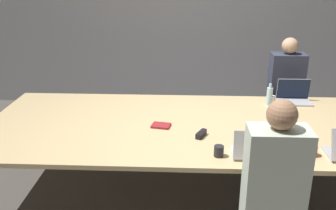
{
  "coord_description": "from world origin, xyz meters",
  "views": [
    {
      "loc": [
        -0.15,
        -3.3,
        2.14
      ],
      "look_at": [
        -0.3,
        0.1,
        0.88
      ],
      "focal_mm": 40.0,
      "sensor_mm": 36.0,
      "label": 1
    }
  ],
  "objects": [
    {
      "name": "notebook",
      "position": [
        -0.36,
        -0.08,
        0.74
      ],
      "size": [
        0.19,
        0.16,
        0.02
      ],
      "rotation": [
        0.0,
        0.0,
        -0.19
      ],
      "color": "maroon",
      "rests_on": "conference_table"
    },
    {
      "name": "person_far_right",
      "position": [
        1.08,
        1.1,
        0.66
      ],
      "size": [
        0.4,
        0.24,
        1.37
      ],
      "color": "#2D2D38",
      "rests_on": "ground_plane"
    },
    {
      "name": "cup_near_right",
      "position": [
        0.87,
        -0.6,
        0.77
      ],
      "size": [
        0.09,
        0.09,
        0.08
      ],
      "color": "red",
      "rests_on": "conference_table"
    },
    {
      "name": "curtain_wall",
      "position": [
        0.0,
        2.62,
        1.4
      ],
      "size": [
        12.0,
        0.06,
        2.8
      ],
      "color": "#ADADB2",
      "rests_on": "ground_plane"
    },
    {
      "name": "cup_far_right",
      "position": [
        0.81,
        0.59,
        0.77
      ],
      "size": [
        0.09,
        0.09,
        0.09
      ],
      "color": "white",
      "rests_on": "conference_table"
    },
    {
      "name": "bottle_far_right",
      "position": [
        0.77,
        0.56,
        0.83
      ],
      "size": [
        0.06,
        0.06,
        0.24
      ],
      "color": "#ADD1E0",
      "rests_on": "conference_table"
    },
    {
      "name": "ground_plane",
      "position": [
        0.0,
        0.0,
        0.0
      ],
      "size": [
        24.0,
        24.0,
        0.0
      ],
      "primitive_type": "plane",
      "color": "#4C4742"
    },
    {
      "name": "conference_table",
      "position": [
        0.0,
        0.0,
        0.69
      ],
      "size": [
        4.09,
        1.69,
        0.73
      ],
      "color": "#D6B77F",
      "rests_on": "ground_plane"
    },
    {
      "name": "laptop_near_midright",
      "position": [
        0.4,
        -0.66,
        0.8
      ],
      "size": [
        0.32,
        0.24,
        0.25
      ],
      "rotation": [
        0.0,
        0.0,
        3.14
      ],
      "color": "silver",
      "rests_on": "conference_table"
    },
    {
      "name": "cup_near_midright",
      "position": [
        0.13,
        -0.65,
        0.77
      ],
      "size": [
        0.08,
        0.08,
        0.09
      ],
      "color": "#232328",
      "rests_on": "conference_table"
    },
    {
      "name": "stapler",
      "position": [
        0.01,
        -0.29,
        0.75
      ],
      "size": [
        0.11,
        0.15,
        0.05
      ],
      "rotation": [
        0.0,
        0.0,
        -0.45
      ],
      "color": "black",
      "rests_on": "conference_table"
    },
    {
      "name": "laptop_far_right",
      "position": [
        1.07,
        0.68,
        0.8
      ],
      "size": [
        0.36,
        0.24,
        0.25
      ],
      "color": "#B7B7BC",
      "rests_on": "conference_table"
    },
    {
      "name": "person_near_midright",
      "position": [
        0.46,
        -1.12,
        0.66
      ],
      "size": [
        0.4,
        0.24,
        1.37
      ],
      "rotation": [
        0.0,
        0.0,
        3.14
      ],
      "color": "#2D2D38",
      "rests_on": "ground_plane"
    }
  ]
}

